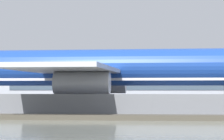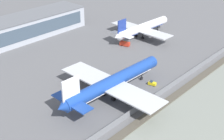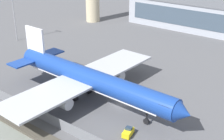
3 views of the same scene
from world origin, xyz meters
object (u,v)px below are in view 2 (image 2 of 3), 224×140
passenger_jet_white (142,28)px  baggage_tug (152,83)px  cargo_jet_blue (113,82)px  ops_van (125,44)px

passenger_jet_white → baggage_tug: size_ratio=12.89×
cargo_jet_blue → baggage_tug: cargo_jet_blue is taller
cargo_jet_blue → ops_van: cargo_jet_blue is taller
cargo_jet_blue → passenger_jet_white: 64.62m
cargo_jet_blue → ops_van: bearing=34.6°
baggage_tug → ops_van: bearing=54.9°
baggage_tug → ops_van: size_ratio=0.62×
passenger_jet_white → ops_van: (-16.33, -1.33, -4.07)m
passenger_jet_white → baggage_tug: 54.70m
baggage_tug → cargo_jet_blue: bearing=158.6°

